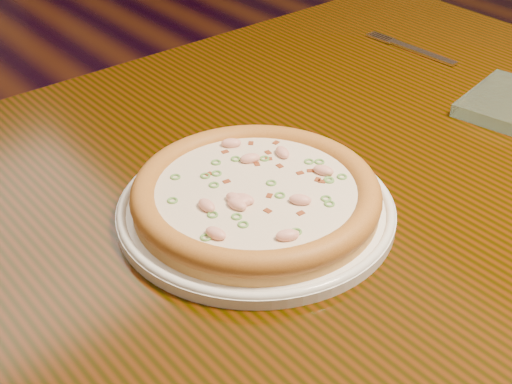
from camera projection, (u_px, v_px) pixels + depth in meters
ground at (219, 318)px, 1.72m from camera, size 9.00×9.00×0.00m
hero_table at (302, 224)px, 0.94m from camera, size 1.20×0.80×0.75m
plate at (256, 208)px, 0.79m from camera, size 0.31×0.31×0.02m
pizza at (256, 194)px, 0.78m from camera, size 0.27×0.27×0.03m
fork at (414, 49)px, 1.17m from camera, size 0.03×0.18×0.00m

